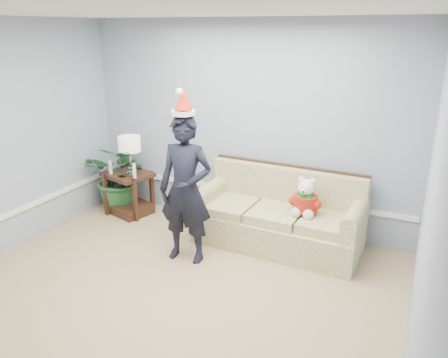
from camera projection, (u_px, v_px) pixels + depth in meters
room_shell at (126, 186)px, 3.56m from camera, size 4.54×5.04×2.74m
wainscot_trim at (113, 211)px, 5.34m from camera, size 4.49×4.99×0.06m
sofa at (279, 219)px, 5.41m from camera, size 2.03×0.93×0.94m
side_table at (129, 197)px, 6.34m from camera, size 0.76×0.70×0.62m
table_lamp at (129, 145)px, 6.02m from camera, size 0.31×0.31×0.55m
candle_pair at (122, 169)px, 6.06m from camera, size 0.46×0.05×0.20m
houseplant at (121, 177)px, 6.38m from camera, size 0.96×0.85×1.01m
man at (186, 190)px, 4.88m from camera, size 0.66×0.47×1.71m
santa_hat at (184, 103)px, 4.58m from camera, size 0.31×0.34×0.30m
teddy_bear at (305, 201)px, 5.09m from camera, size 0.29×0.33×0.46m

